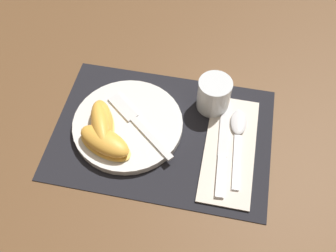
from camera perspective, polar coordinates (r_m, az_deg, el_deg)
The scene contains 12 objects.
ground_plane at distance 0.83m, azimuth -0.83°, elevation -1.10°, with size 3.00×3.00×0.00m, color brown.
placemat at distance 0.82m, azimuth -0.83°, elevation -1.03°, with size 0.45×0.31×0.00m.
plate at distance 0.83m, azimuth -5.88°, elevation 0.07°, with size 0.23×0.23×0.02m.
juice_glass at distance 0.84m, azimuth 6.66°, elevation 4.36°, with size 0.07×0.07×0.08m.
napkin at distance 0.81m, azimuth 8.95°, elevation -3.23°, with size 0.10×0.26×0.00m.
knife at distance 0.80m, azimuth 7.93°, elevation -3.38°, with size 0.03×0.23×0.01m.
spoon at distance 0.83m, azimuth 10.14°, elevation -0.89°, with size 0.04×0.19×0.01m.
fork at distance 0.82m, azimuth -4.70°, elevation 0.71°, with size 0.17×0.14×0.00m.
citrus_wedge_0 at distance 0.81m, azimuth -9.58°, elevation 0.65°, with size 0.09×0.12×0.03m.
citrus_wedge_1 at distance 0.80m, azimuth -9.70°, elevation -0.02°, with size 0.09×0.13×0.04m.
citrus_wedge_2 at distance 0.78m, azimuth -9.18°, elevation -2.35°, with size 0.12×0.09×0.03m.
citrus_wedge_3 at distance 0.78m, azimuth -9.17°, elevation -2.29°, with size 0.13×0.09×0.04m.
Camera 1 is at (0.10, -0.44, 0.69)m, focal length 42.00 mm.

